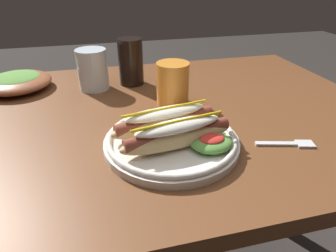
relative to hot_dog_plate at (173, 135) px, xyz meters
The scene contains 7 objects.
dining_table 0.22m from the hot_dog_plate, 101.37° to the left, with size 1.25×0.80×0.74m.
hot_dog_plate is the anchor object (origin of this frame).
fork 0.24m from the hot_dog_plate, 13.14° to the right, with size 0.12×0.05×0.00m.
soda_cup 0.38m from the hot_dog_plate, 95.13° to the left, with size 0.08×0.08×0.14m, color black.
water_cup 0.40m from the hot_dog_plate, 112.11° to the left, with size 0.09×0.09×0.12m, color silver.
extra_cup 0.22m from the hot_dog_plate, 75.57° to the left, with size 0.09×0.09×0.11m, color orange.
side_bowl 0.56m from the hot_dog_plate, 131.86° to the left, with size 0.20×0.20×0.05m.
Camera 1 is at (-0.10, -0.65, 1.07)m, focal length 30.91 mm.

